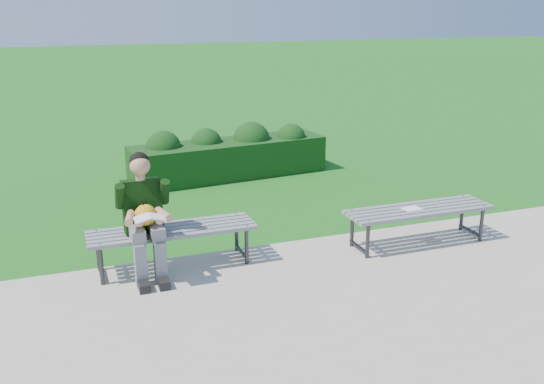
% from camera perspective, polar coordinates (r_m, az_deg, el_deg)
% --- Properties ---
extents(ground, '(80.00, 80.00, 0.00)m').
position_cam_1_polar(ground, '(7.43, 1.78, -4.80)').
color(ground, '#316818').
rests_on(ground, ground).
extents(walkway, '(30.00, 3.50, 0.02)m').
position_cam_1_polar(walkway, '(5.98, 8.12, -10.58)').
color(walkway, '#B6B196').
rests_on(walkway, ground).
extents(hedge, '(3.37, 1.18, 0.89)m').
position_cam_1_polar(hedge, '(10.22, -4.10, 3.59)').
color(hedge, '#0E370F').
rests_on(hedge, ground).
extents(bench_left, '(1.80, 0.50, 0.46)m').
position_cam_1_polar(bench_left, '(6.66, -9.35, -3.83)').
color(bench_left, gray).
rests_on(bench_left, walkway).
extents(bench_right, '(1.80, 0.50, 0.46)m').
position_cam_1_polar(bench_right, '(7.43, 13.64, -1.87)').
color(bench_right, gray).
rests_on(bench_right, walkway).
extents(seated_boy, '(0.56, 0.76, 1.31)m').
position_cam_1_polar(seated_boy, '(6.43, -11.94, -1.93)').
color(seated_boy, gray).
rests_on(seated_boy, walkway).
extents(paper_sheet, '(0.24, 0.18, 0.01)m').
position_cam_1_polar(paper_sheet, '(7.36, 13.02, -1.54)').
color(paper_sheet, white).
rests_on(paper_sheet, bench_right).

